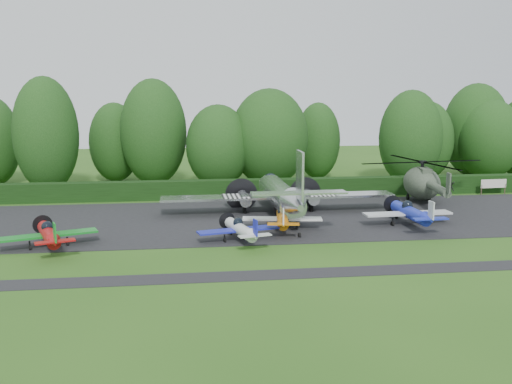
{
  "coord_description": "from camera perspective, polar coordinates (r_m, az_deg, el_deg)",
  "views": [
    {
      "loc": [
        -7.79,
        -39.96,
        11.28
      ],
      "look_at": [
        -1.37,
        10.1,
        2.5
      ],
      "focal_mm": 40.0,
      "sensor_mm": 36.0,
      "label": 1
    }
  ],
  "objects": [
    {
      "name": "tree_3",
      "position": [
        76.39,
        6.2,
        5.12
      ],
      "size": [
        5.89,
        5.89,
        10.09
      ],
      "color": "black",
      "rests_on": "ground"
    },
    {
      "name": "transport_plane",
      "position": [
        52.7,
        2.52,
        -0.3
      ],
      "size": [
        22.21,
        17.03,
        7.12
      ],
      "rotation": [
        0.0,
        0.0,
        -0.01
      ],
      "color": "silver",
      "rests_on": "ground"
    },
    {
      "name": "taxiway_verge",
      "position": [
        36.62,
        5.39,
        -8.11
      ],
      "size": [
        70.0,
        2.0,
        0.0
      ],
      "primitive_type": "cube",
      "color": "black",
      "rests_on": "ground"
    },
    {
      "name": "light_plane_white",
      "position": [
        43.64,
        -1.56,
        -3.72
      ],
      "size": [
        6.43,
        6.76,
        2.47
      ],
      "rotation": [
        0.0,
        0.0,
        -0.24
      ],
      "color": "silver",
      "rests_on": "ground"
    },
    {
      "name": "light_plane_red",
      "position": [
        44.32,
        -20.01,
        -3.98
      ],
      "size": [
        7.06,
        7.43,
        2.71
      ],
      "rotation": [
        0.0,
        0.0,
        -0.34
      ],
      "color": "maroon",
      "rests_on": "ground"
    },
    {
      "name": "tree_1",
      "position": [
        78.2,
        16.67,
        4.94
      ],
      "size": [
        6.99,
        6.99,
        10.27
      ],
      "color": "black",
      "rests_on": "ground"
    },
    {
      "name": "tree_4",
      "position": [
        69.63,
        1.32,
        5.46
      ],
      "size": [
        9.49,
        9.49,
        11.88
      ],
      "color": "black",
      "rests_on": "ground"
    },
    {
      "name": "tree_9",
      "position": [
        71.35,
        -10.22,
        5.89
      ],
      "size": [
        8.1,
        8.1,
        13.06
      ],
      "color": "black",
      "rests_on": "ground"
    },
    {
      "name": "tree_13",
      "position": [
        76.47,
        15.43,
        5.04
      ],
      "size": [
        7.44,
        7.44,
        10.64
      ],
      "color": "black",
      "rests_on": "ground"
    },
    {
      "name": "apron",
      "position": [
        51.81,
        1.51,
        -2.71
      ],
      "size": [
        70.0,
        18.0,
        0.01
      ],
      "primitive_type": "cube",
      "color": "black",
      "rests_on": "ground"
    },
    {
      "name": "tree_12",
      "position": [
        81.38,
        22.24,
        4.91
      ],
      "size": [
        8.32,
        8.32,
        10.58
      ],
      "color": "black",
      "rests_on": "ground"
    },
    {
      "name": "tree_2",
      "position": [
        75.36,
        -13.93,
        4.84
      ],
      "size": [
        6.5,
        6.5,
        10.14
      ],
      "color": "black",
      "rests_on": "ground"
    },
    {
      "name": "light_plane_blue",
      "position": [
        50.38,
        15.16,
        -1.99
      ],
      "size": [
        7.68,
        8.08,
        2.95
      ],
      "rotation": [
        0.0,
        0.0,
        -0.04
      ],
      "color": "#1C2AA9",
      "rests_on": "ground"
    },
    {
      "name": "light_plane_orange",
      "position": [
        47.34,
        2.64,
        -2.61
      ],
      "size": [
        6.62,
        6.97,
        2.55
      ],
      "rotation": [
        0.0,
        0.0,
        0.15
      ],
      "color": "#CB6F0B",
      "rests_on": "ground"
    },
    {
      "name": "tree_8",
      "position": [
        83.18,
        21.1,
        5.78
      ],
      "size": [
        8.74,
        8.74,
        12.62
      ],
      "color": "black",
      "rests_on": "ground"
    },
    {
      "name": "sign_board",
      "position": [
        69.22,
        22.66,
        0.71
      ],
      "size": [
        3.11,
        0.12,
        1.75
      ],
      "rotation": [
        0.0,
        0.0,
        -0.06
      ],
      "color": "#3F3326",
      "rests_on": "ground"
    },
    {
      "name": "ground",
      "position": [
        42.25,
        3.6,
        -5.64
      ],
      "size": [
        160.0,
        160.0,
        0.0
      ],
      "primitive_type": "plane",
      "color": "#274F16",
      "rests_on": "ground"
    },
    {
      "name": "helicopter",
      "position": [
        61.71,
        16.27,
        1.14
      ],
      "size": [
        13.55,
        15.86,
        4.36
      ],
      "rotation": [
        0.0,
        0.0,
        0.14
      ],
      "color": "#303A2C",
      "rests_on": "ground"
    },
    {
      "name": "tree_7",
      "position": [
        72.84,
        15.19,
        5.25
      ],
      "size": [
        7.69,
        7.69,
        11.71
      ],
      "color": "black",
      "rests_on": "ground"
    },
    {
      "name": "hedgerow",
      "position": [
        62.48,
        -0.03,
        -0.53
      ],
      "size": [
        90.0,
        1.6,
        2.0
      ],
      "primitive_type": "cube",
      "color": "black",
      "rests_on": "ground"
    },
    {
      "name": "tree_11",
      "position": [
        69.59,
        -20.27,
        5.4
      ],
      "size": [
        7.31,
        7.31,
        13.22
      ],
      "color": "black",
      "rests_on": "ground"
    },
    {
      "name": "tree_0",
      "position": [
        68.48,
        -3.8,
        4.57
      ],
      "size": [
        7.68,
        7.68,
        9.99
      ],
      "color": "black",
      "rests_on": "ground"
    }
  ]
}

